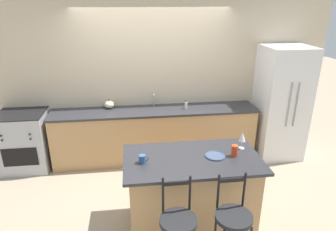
% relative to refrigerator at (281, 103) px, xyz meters
% --- Properties ---
extents(ground_plane, '(18.00, 18.00, 0.00)m').
position_rel_refrigerator_xyz_m(ground_plane, '(-2.15, -0.25, -0.96)').
color(ground_plane, tan).
extents(wall_back, '(6.00, 0.07, 2.70)m').
position_rel_refrigerator_xyz_m(wall_back, '(-2.15, 0.39, 0.39)').
color(wall_back, beige).
rests_on(wall_back, ground_plane).
extents(back_counter, '(3.41, 0.62, 0.91)m').
position_rel_refrigerator_xyz_m(back_counter, '(-2.15, 0.10, -0.50)').
color(back_counter, tan).
rests_on(back_counter, ground_plane).
extents(sink_faucet, '(0.02, 0.13, 0.22)m').
position_rel_refrigerator_xyz_m(sink_faucet, '(-2.15, 0.28, 0.09)').
color(sink_faucet, '#ADAFB5').
rests_on(sink_faucet, back_counter).
extents(kitchen_island, '(1.57, 0.87, 0.92)m').
position_rel_refrigerator_xyz_m(kitchen_island, '(-1.86, -1.60, -0.49)').
color(kitchen_island, tan).
rests_on(kitchen_island, ground_plane).
extents(refrigerator, '(0.75, 0.76, 1.92)m').
position_rel_refrigerator_xyz_m(refrigerator, '(0.00, 0.00, 0.00)').
color(refrigerator, white).
rests_on(refrigerator, ground_plane).
extents(oven_range, '(0.72, 0.65, 0.96)m').
position_rel_refrigerator_xyz_m(oven_range, '(-4.26, 0.05, -0.48)').
color(oven_range, '#ADAFB5').
rests_on(oven_range, ground_plane).
extents(bar_stool_near, '(0.37, 0.37, 1.06)m').
position_rel_refrigerator_xyz_m(bar_stool_near, '(-2.13, -2.29, -0.41)').
color(bar_stool_near, black).
rests_on(bar_stool_near, ground_plane).
extents(bar_stool_far, '(0.37, 0.37, 1.06)m').
position_rel_refrigerator_xyz_m(bar_stool_far, '(-1.59, -2.31, -0.41)').
color(bar_stool_far, black).
rests_on(bar_stool_far, ground_plane).
extents(dinner_plate, '(0.23, 0.23, 0.02)m').
position_rel_refrigerator_xyz_m(dinner_plate, '(-1.59, -1.60, -0.03)').
color(dinner_plate, '#425170').
rests_on(dinner_plate, kitchen_island).
extents(wine_glass, '(0.08, 0.08, 0.21)m').
position_rel_refrigerator_xyz_m(wine_glass, '(-1.22, -1.44, 0.11)').
color(wine_glass, white).
rests_on(wine_glass, kitchen_island).
extents(coffee_mug, '(0.11, 0.08, 0.09)m').
position_rel_refrigerator_xyz_m(coffee_mug, '(-2.43, -1.63, 0.01)').
color(coffee_mug, '#335689').
rests_on(coffee_mug, kitchen_island).
extents(tumbler_cup, '(0.08, 0.08, 0.14)m').
position_rel_refrigerator_xyz_m(tumbler_cup, '(-1.37, -1.61, 0.03)').
color(tumbler_cup, red).
rests_on(tumbler_cup, kitchen_island).
extents(pumpkin_decoration, '(0.17, 0.17, 0.16)m').
position_rel_refrigerator_xyz_m(pumpkin_decoration, '(-2.90, 0.25, 0.02)').
color(pumpkin_decoration, beige).
rests_on(pumpkin_decoration, back_counter).
extents(soap_bottle, '(0.05, 0.05, 0.14)m').
position_rel_refrigerator_xyz_m(soap_bottle, '(-1.63, 0.07, 0.01)').
color(soap_bottle, silver).
rests_on(soap_bottle, back_counter).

